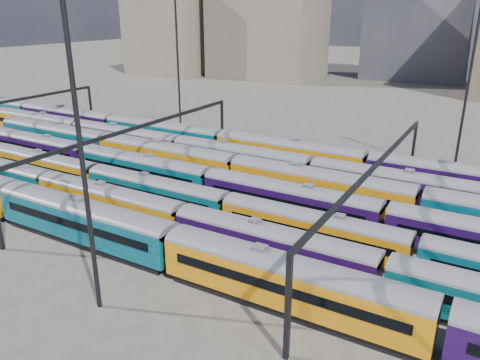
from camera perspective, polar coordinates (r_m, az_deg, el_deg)
The scene contains 13 objects.
ground at distance 52.33m, azimuth 4.83°, elevation -4.55°, with size 500.00×500.00×0.00m, color #413C37.
rake_0 at distance 34.03m, azimuth 23.56°, elevation -15.70°, with size 129.79×3.16×5.34m.
rake_1 at distance 52.30m, azimuth -15.69°, elevation -2.28°, with size 97.24×2.85×4.79m.
rake_2 at distance 48.94m, azimuth -1.61°, elevation -3.17°, with size 113.27×2.76×4.64m.
rake_3 at distance 48.03m, azimuth 17.26°, elevation -4.31°, with size 123.10×3.00×5.05m.
rake_4 at distance 52.16m, azimuth 21.08°, elevation -2.54°, with size 133.57×3.26×5.49m.
rake_5 at distance 57.36m, azimuth 18.53°, elevation -0.39°, with size 146.63×3.06×5.16m.
rake_6 at distance 66.40m, azimuth 5.92°, elevation 3.49°, with size 156.75×3.27×5.52m.
gantry_1 at distance 60.70m, azimuth -12.35°, elevation 5.35°, with size 0.35×40.35×8.03m.
gantry_2 at distance 46.81m, azimuth 16.19°, elevation 0.61°, with size 0.35×40.35×8.03m.
mast_1 at distance 82.49m, azimuth -7.61°, elevation 14.52°, with size 1.40×0.50×25.60m.
mast_2 at distance 33.64m, azimuth -19.09°, elevation 5.58°, with size 1.40×0.50×25.60m.
mast_3 at distance 67.85m, azimuth 26.23°, elevation 11.50°, with size 1.40×0.50×25.60m.
Camera 1 is at (19.90, -43.22, 21.78)m, focal length 35.00 mm.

